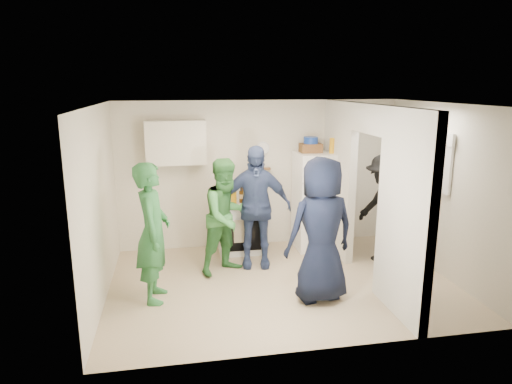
{
  "coord_description": "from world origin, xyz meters",
  "views": [
    {
      "loc": [
        -1.45,
        -5.85,
        2.76
      ],
      "look_at": [
        -0.3,
        0.4,
        1.25
      ],
      "focal_mm": 32.0,
      "sensor_mm": 36.0,
      "label": 1
    }
  ],
  "objects_px": {
    "stove": "(240,227)",
    "person_nook": "(385,209)",
    "fridge": "(316,201)",
    "blue_bowl": "(311,140)",
    "person_denim": "(255,207)",
    "person_navy": "(321,230)",
    "yellow_cup_stack_top": "(332,146)",
    "person_green_left": "(153,233)",
    "person_green_center": "(227,216)",
    "wicker_basket": "(311,148)"
  },
  "relations": [
    {
      "from": "fridge",
      "to": "blue_bowl",
      "type": "height_order",
      "value": "blue_bowl"
    },
    {
      "from": "stove",
      "to": "person_denim",
      "type": "xyz_separation_m",
      "value": [
        0.14,
        -0.64,
        0.51
      ]
    },
    {
      "from": "fridge",
      "to": "person_nook",
      "type": "bearing_deg",
      "value": -45.37
    },
    {
      "from": "blue_bowl",
      "to": "person_green_center",
      "type": "bearing_deg",
      "value": -151.14
    },
    {
      "from": "person_navy",
      "to": "person_nook",
      "type": "xyz_separation_m",
      "value": [
        1.38,
        1.04,
        -0.08
      ]
    },
    {
      "from": "person_nook",
      "to": "person_green_center",
      "type": "bearing_deg",
      "value": -104.07
    },
    {
      "from": "stove",
      "to": "blue_bowl",
      "type": "relative_size",
      "value": 3.59
    },
    {
      "from": "stove",
      "to": "person_navy",
      "type": "distance_m",
      "value": 2.14
    },
    {
      "from": "person_navy",
      "to": "person_nook",
      "type": "height_order",
      "value": "person_navy"
    },
    {
      "from": "person_green_center",
      "to": "person_nook",
      "type": "height_order",
      "value": "person_nook"
    },
    {
      "from": "stove",
      "to": "person_green_center",
      "type": "relative_size",
      "value": 0.5
    },
    {
      "from": "person_denim",
      "to": "person_nook",
      "type": "height_order",
      "value": "person_denim"
    },
    {
      "from": "person_denim",
      "to": "person_green_left",
      "type": "bearing_deg",
      "value": -139.38
    },
    {
      "from": "yellow_cup_stack_top",
      "to": "person_denim",
      "type": "height_order",
      "value": "yellow_cup_stack_top"
    },
    {
      "from": "person_green_left",
      "to": "person_navy",
      "type": "xyz_separation_m",
      "value": [
        2.11,
        -0.38,
        0.03
      ]
    },
    {
      "from": "blue_bowl",
      "to": "person_nook",
      "type": "distance_m",
      "value": 1.64
    },
    {
      "from": "wicker_basket",
      "to": "person_navy",
      "type": "relative_size",
      "value": 0.19
    },
    {
      "from": "fridge",
      "to": "blue_bowl",
      "type": "xyz_separation_m",
      "value": [
        -0.1,
        0.05,
        1.03
      ]
    },
    {
      "from": "wicker_basket",
      "to": "person_green_left",
      "type": "relative_size",
      "value": 0.19
    },
    {
      "from": "yellow_cup_stack_top",
      "to": "person_navy",
      "type": "distance_m",
      "value": 2.12
    },
    {
      "from": "stove",
      "to": "person_nook",
      "type": "height_order",
      "value": "person_nook"
    },
    {
      "from": "wicker_basket",
      "to": "person_green_left",
      "type": "bearing_deg",
      "value": -148.5
    },
    {
      "from": "person_green_left",
      "to": "person_navy",
      "type": "height_order",
      "value": "person_navy"
    },
    {
      "from": "blue_bowl",
      "to": "person_nook",
      "type": "bearing_deg",
      "value": -43.78
    },
    {
      "from": "stove",
      "to": "person_nook",
      "type": "bearing_deg",
      "value": -22.33
    },
    {
      "from": "person_green_left",
      "to": "person_denim",
      "type": "distance_m",
      "value": 1.74
    },
    {
      "from": "wicker_basket",
      "to": "person_green_center",
      "type": "distance_m",
      "value": 1.92
    },
    {
      "from": "blue_bowl",
      "to": "person_green_center",
      "type": "distance_m",
      "value": 1.99
    },
    {
      "from": "wicker_basket",
      "to": "person_nook",
      "type": "relative_size",
      "value": 0.2
    },
    {
      "from": "person_navy",
      "to": "wicker_basket",
      "type": "bearing_deg",
      "value": -112.59
    },
    {
      "from": "fridge",
      "to": "blue_bowl",
      "type": "relative_size",
      "value": 6.87
    },
    {
      "from": "yellow_cup_stack_top",
      "to": "person_nook",
      "type": "xyz_separation_m",
      "value": [
        0.62,
        -0.75,
        -0.91
      ]
    },
    {
      "from": "person_green_left",
      "to": "person_nook",
      "type": "height_order",
      "value": "person_green_left"
    },
    {
      "from": "person_green_center",
      "to": "person_nook",
      "type": "relative_size",
      "value": 1.0
    },
    {
      "from": "yellow_cup_stack_top",
      "to": "person_green_center",
      "type": "xyz_separation_m",
      "value": [
        -1.83,
        -0.68,
        -0.91
      ]
    },
    {
      "from": "fridge",
      "to": "wicker_basket",
      "type": "bearing_deg",
      "value": 153.43
    },
    {
      "from": "blue_bowl",
      "to": "person_green_center",
      "type": "xyz_separation_m",
      "value": [
        -1.51,
        -0.83,
        -0.99
      ]
    },
    {
      "from": "blue_bowl",
      "to": "person_green_left",
      "type": "distance_m",
      "value": 3.13
    },
    {
      "from": "yellow_cup_stack_top",
      "to": "person_green_center",
      "type": "height_order",
      "value": "yellow_cup_stack_top"
    },
    {
      "from": "person_navy",
      "to": "fridge",
      "type": "bearing_deg",
      "value": -115.75
    },
    {
      "from": "stove",
      "to": "blue_bowl",
      "type": "distance_m",
      "value": 1.87
    },
    {
      "from": "fridge",
      "to": "person_green_left",
      "type": "bearing_deg",
      "value": -150.29
    },
    {
      "from": "person_green_left",
      "to": "person_nook",
      "type": "relative_size",
      "value": 1.05
    },
    {
      "from": "blue_bowl",
      "to": "person_navy",
      "type": "xyz_separation_m",
      "value": [
        -0.44,
        -1.94,
        -0.91
      ]
    },
    {
      "from": "blue_bowl",
      "to": "yellow_cup_stack_top",
      "type": "distance_m",
      "value": 0.36
    },
    {
      "from": "stove",
      "to": "person_denim",
      "type": "relative_size",
      "value": 0.46
    },
    {
      "from": "person_green_left",
      "to": "person_navy",
      "type": "relative_size",
      "value": 0.96
    },
    {
      "from": "person_green_center",
      "to": "person_nook",
      "type": "bearing_deg",
      "value": -31.37
    },
    {
      "from": "yellow_cup_stack_top",
      "to": "person_navy",
      "type": "height_order",
      "value": "yellow_cup_stack_top"
    },
    {
      "from": "person_navy",
      "to": "stove",
      "type": "bearing_deg",
      "value": -78.12
    }
  ]
}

